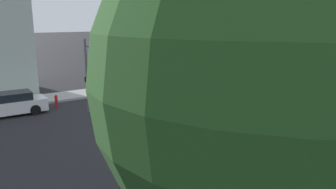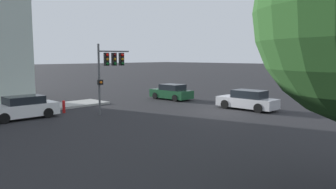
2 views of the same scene
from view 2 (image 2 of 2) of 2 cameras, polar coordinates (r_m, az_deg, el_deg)
ground_plane at (r=24.45m, az=9.74°, el=-2.95°), size 300.00×300.00×0.00m
traffic_signal at (r=23.24m, az=-10.03°, el=5.15°), size 0.73×2.47×4.89m
crossing_car_0 at (r=25.67m, az=13.68°, el=-0.99°), size 4.57×1.90×1.49m
crossing_car_1 at (r=30.79m, az=0.60°, el=0.40°), size 4.13×1.89×1.44m
parked_car_0 at (r=23.27m, az=-24.04°, el=-2.16°), size 2.00×4.47×1.48m
fire_hydrant at (r=24.61m, az=-17.70°, el=-1.96°), size 0.22×0.22×0.92m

